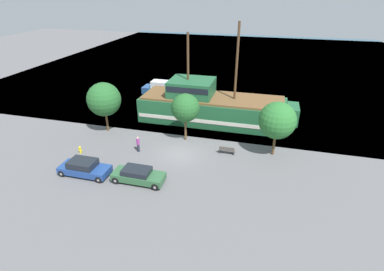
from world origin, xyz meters
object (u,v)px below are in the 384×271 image
(parked_car_curb_mid, at_px, (84,168))
(fire_hydrant, at_px, (80,149))
(bench_promenade_east, at_px, (227,150))
(pedestrian_walking_near, at_px, (138,144))
(moored_boat_dockside, at_px, (163,89))
(pirate_ship, at_px, (211,106))
(parked_car_curb_front, at_px, (138,175))

(parked_car_curb_mid, xyz_separation_m, fire_hydrant, (-2.66, 3.32, -0.30))
(parked_car_curb_mid, distance_m, bench_promenade_east, 13.84)
(parked_car_curb_mid, relative_size, pedestrian_walking_near, 2.72)
(fire_hydrant, bearing_deg, pedestrian_walking_near, 17.77)
(moored_boat_dockside, distance_m, bench_promenade_east, 20.82)
(moored_boat_dockside, bearing_deg, pirate_ship, -41.85)
(pirate_ship, distance_m, pedestrian_walking_near, 11.27)
(fire_hydrant, relative_size, bench_promenade_east, 0.49)
(moored_boat_dockside, distance_m, fire_hydrant, 20.14)
(parked_car_curb_front, xyz_separation_m, parked_car_curb_mid, (-5.20, -0.19, 0.04))
(fire_hydrant, bearing_deg, parked_car_curb_front, -21.74)
(moored_boat_dockside, height_order, parked_car_curb_mid, moored_boat_dockside)
(fire_hydrant, relative_size, pedestrian_walking_near, 0.45)
(moored_boat_dockside, xyz_separation_m, parked_car_curb_mid, (0.88, -23.38, -0.04))
(parked_car_curb_mid, height_order, bench_promenade_east, parked_car_curb_mid)
(pirate_ship, height_order, pedestrian_walking_near, pirate_ship)
(parked_car_curb_mid, relative_size, bench_promenade_east, 2.95)
(moored_boat_dockside, xyz_separation_m, fire_hydrant, (-1.78, -20.05, -0.34))
(parked_car_curb_mid, bearing_deg, pirate_ship, 59.80)
(parked_car_curb_front, height_order, fire_hydrant, parked_car_curb_front)
(pedestrian_walking_near, bearing_deg, bench_promenade_east, 11.64)
(parked_car_curb_front, bearing_deg, moored_boat_dockside, 104.69)
(bench_promenade_east, relative_size, pedestrian_walking_near, 0.92)
(pirate_ship, xyz_separation_m, parked_car_curb_mid, (-8.64, -14.84, -1.23))
(pirate_ship, relative_size, pedestrian_walking_near, 11.30)
(pirate_ship, bearing_deg, parked_car_curb_mid, -120.20)
(parked_car_curb_mid, height_order, pedestrian_walking_near, pedestrian_walking_near)
(parked_car_curb_front, distance_m, fire_hydrant, 8.46)
(fire_hydrant, bearing_deg, pirate_ship, 45.55)
(moored_boat_dockside, height_order, bench_promenade_east, moored_boat_dockside)
(bench_promenade_east, bearing_deg, pedestrian_walking_near, -168.36)
(parked_car_curb_mid, bearing_deg, moored_boat_dockside, 92.17)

